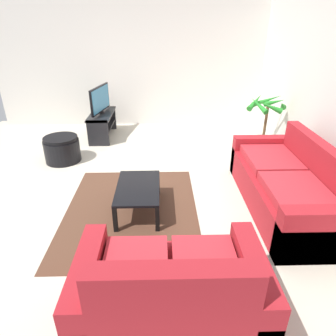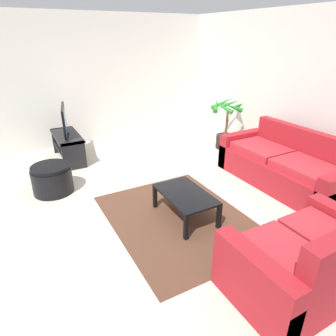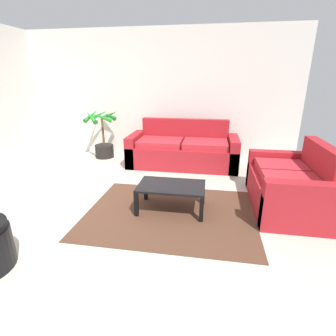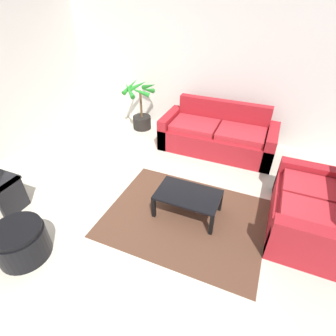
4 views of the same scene
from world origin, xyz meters
TOP-DOWN VIEW (x-y plane):
  - ground_plane at (0.00, 0.00)m, footprint 6.60×6.60m
  - wall_back at (0.00, 3.00)m, footprint 6.00×0.06m
  - wall_left at (-3.00, 0.00)m, footprint 0.06×6.00m
  - couch_main at (0.63, 2.28)m, footprint 2.16×0.90m
  - couch_loveseat at (2.28, 0.72)m, footprint 0.90×1.47m
  - tv_stand at (-2.11, -0.57)m, footprint 1.10×0.45m
  - tv at (-2.11, -0.57)m, footprint 0.90×0.22m
  - coffee_table at (0.70, 0.36)m, footprint 0.88×0.54m
  - area_rug at (0.70, 0.26)m, footprint 2.20×1.70m
  - potted_palm at (-1.19, 2.55)m, footprint 0.72×0.75m
  - ottoman at (-0.90, -1.07)m, footprint 0.61×0.61m

SIDE VIEW (x-z plane):
  - ground_plane at x=0.00m, z-range 0.00..0.00m
  - area_rug at x=0.70m, z-range 0.00..0.01m
  - ottoman at x=-0.90m, z-range 0.00..0.44m
  - couch_loveseat at x=2.28m, z-range -0.15..0.75m
  - couch_main at x=0.63m, z-range -0.15..0.75m
  - coffee_table at x=0.70m, z-range 0.13..0.50m
  - tv_stand at x=-2.11m, z-range 0.08..0.59m
  - potted_palm at x=-1.19m, z-range -0.10..0.97m
  - tv at x=-2.11m, z-range 0.53..1.08m
  - wall_back at x=0.00m, z-range 0.00..2.70m
  - wall_left at x=-3.00m, z-range 0.00..2.70m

